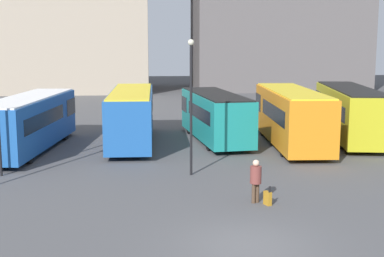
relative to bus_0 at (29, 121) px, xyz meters
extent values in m
plane|color=#4C4C4F|center=(9.69, -15.24, -1.66)|extent=(160.00, 160.00, 0.00)
cube|color=#1E56A3|center=(-0.01, -0.09, -0.04)|extent=(3.74, 10.87, 2.70)
cube|color=black|center=(0.50, 4.25, 0.30)|extent=(2.77, 2.24, 1.03)
cube|color=black|center=(-0.12, -1.04, 0.30)|extent=(3.33, 7.07, 0.81)
cube|color=white|center=(-0.01, -0.09, 1.35)|extent=(3.52, 10.64, 0.08)
cylinder|color=black|center=(0.37, 3.19, -1.17)|extent=(2.52, 1.25, 0.98)
cylinder|color=black|center=(-0.39, -3.37, -1.17)|extent=(2.52, 1.25, 0.98)
cube|color=#1E56A3|center=(5.70, 1.70, 0.04)|extent=(2.59, 10.83, 2.84)
cube|color=black|center=(5.75, 6.13, 0.40)|extent=(2.53, 2.01, 1.08)
cube|color=black|center=(5.69, 0.72, 0.40)|extent=(2.58, 6.94, 0.85)
cube|color=yellow|center=(5.70, 1.70, 1.50)|extent=(2.39, 10.61, 0.08)
cylinder|color=black|center=(5.73, 5.05, -1.14)|extent=(2.38, 1.06, 1.03)
cylinder|color=black|center=(5.66, -1.65, -1.14)|extent=(2.38, 1.06, 1.03)
cube|color=#19847F|center=(10.82, 2.00, -0.08)|extent=(3.58, 9.45, 2.62)
cube|color=black|center=(10.36, 5.75, 0.24)|extent=(2.69, 2.00, 0.99)
cube|color=black|center=(10.93, 1.17, 0.24)|extent=(3.20, 6.16, 0.78)
cube|color=black|center=(10.82, 2.00, 1.26)|extent=(3.37, 9.24, 0.08)
cylinder|color=black|center=(10.47, 4.83, -1.17)|extent=(2.46, 1.26, 0.97)
cylinder|color=black|center=(11.18, -0.84, -1.17)|extent=(2.46, 1.26, 0.97)
cube|color=orange|center=(15.15, 0.28, 0.07)|extent=(3.02, 10.57, 2.97)
cube|color=black|center=(15.33, 4.57, 0.44)|extent=(2.70, 2.03, 1.13)
cube|color=black|center=(15.11, -0.66, 0.44)|extent=(2.89, 6.80, 0.89)
cube|color=yellow|center=(15.15, 0.28, 1.59)|extent=(2.81, 10.35, 0.08)
cylinder|color=black|center=(15.29, 3.52, -1.21)|extent=(2.52, 1.01, 0.90)
cylinder|color=black|center=(15.02, -2.96, -1.21)|extent=(2.52, 1.01, 0.90)
cube|color=gold|center=(19.38, 1.97, 0.06)|extent=(4.16, 11.26, 2.90)
cube|color=black|center=(20.05, 6.43, 0.42)|extent=(2.86, 2.38, 1.10)
cube|color=black|center=(19.23, 0.99, 0.42)|extent=(3.60, 7.35, 0.87)
cube|color=black|center=(19.38, 1.97, 1.54)|extent=(3.93, 11.01, 0.08)
cylinder|color=black|center=(19.89, 5.34, -1.17)|extent=(2.57, 1.33, 0.97)
cylinder|color=black|center=(18.87, -1.40, -1.17)|extent=(2.57, 1.33, 0.97)
cylinder|color=#4C3828|center=(10.70, -11.00, -1.28)|extent=(0.20, 0.20, 0.77)
cylinder|color=#4C3828|center=(10.86, -10.94, -1.28)|extent=(0.20, 0.20, 0.77)
cylinder|color=brown|center=(10.78, -10.97, -0.56)|extent=(0.57, 0.57, 0.67)
sphere|color=beige|center=(10.78, -10.97, -0.10)|extent=(0.25, 0.25, 0.25)
cube|color=#B27A1E|center=(11.19, -11.29, -1.40)|extent=(0.28, 0.38, 0.52)
cube|color=black|center=(11.23, -11.40, -1.02)|extent=(0.09, 0.06, 0.23)
cylinder|color=black|center=(8.66, -6.46, 1.33)|extent=(0.12, 0.12, 5.98)
sphere|color=beige|center=(8.66, -6.46, 4.41)|extent=(0.28, 0.28, 0.28)
camera|label=1|loc=(6.79, -30.46, 4.46)|focal=50.00mm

